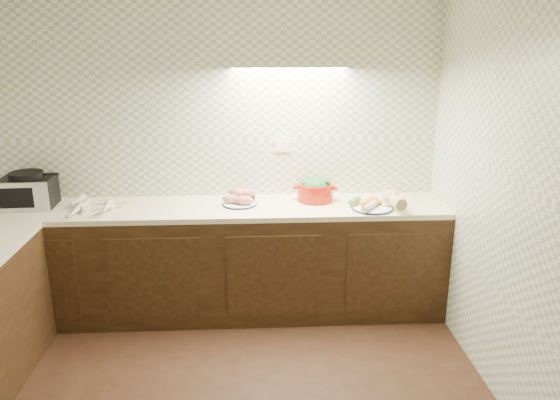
{
  "coord_description": "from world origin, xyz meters",
  "views": [
    {
      "loc": [
        0.3,
        -2.54,
        2.2
      ],
      "look_at": [
        0.5,
        1.25,
        1.02
      ],
      "focal_mm": 35.0,
      "sensor_mm": 36.0,
      "label": 1
    }
  ],
  "objects_px": {
    "parsnip_pile": "(87,205)",
    "onion_bowl": "(246,196)",
    "dutch_oven": "(315,189)",
    "toaster_oven": "(28,191)",
    "veg_plate": "(380,202)",
    "sweet_potato_plate": "(240,199)"
  },
  "relations": [
    {
      "from": "onion_bowl",
      "to": "veg_plate",
      "type": "distance_m",
      "value": 1.06
    },
    {
      "from": "toaster_oven",
      "to": "parsnip_pile",
      "type": "relative_size",
      "value": 0.91
    },
    {
      "from": "toaster_oven",
      "to": "veg_plate",
      "type": "xyz_separation_m",
      "value": [
        2.69,
        -0.18,
        -0.08
      ]
    },
    {
      "from": "parsnip_pile",
      "to": "veg_plate",
      "type": "xyz_separation_m",
      "value": [
        2.23,
        -0.08,
        0.01
      ]
    },
    {
      "from": "parsnip_pile",
      "to": "toaster_oven",
      "type": "bearing_deg",
      "value": 167.88
    },
    {
      "from": "parsnip_pile",
      "to": "sweet_potato_plate",
      "type": "xyz_separation_m",
      "value": [
        1.15,
        0.07,
        0.01
      ]
    },
    {
      "from": "sweet_potato_plate",
      "to": "veg_plate",
      "type": "height_order",
      "value": "veg_plate"
    },
    {
      "from": "veg_plate",
      "to": "toaster_oven",
      "type": "bearing_deg",
      "value": 176.15
    },
    {
      "from": "onion_bowl",
      "to": "toaster_oven",
      "type": "bearing_deg",
      "value": -177.21
    },
    {
      "from": "onion_bowl",
      "to": "veg_plate",
      "type": "bearing_deg",
      "value": -14.35
    },
    {
      "from": "toaster_oven",
      "to": "parsnip_pile",
      "type": "xyz_separation_m",
      "value": [
        0.46,
        -0.1,
        -0.09
      ]
    },
    {
      "from": "toaster_oven",
      "to": "veg_plate",
      "type": "bearing_deg",
      "value": -6.52
    },
    {
      "from": "parsnip_pile",
      "to": "dutch_oven",
      "type": "bearing_deg",
      "value": 4.66
    },
    {
      "from": "sweet_potato_plate",
      "to": "veg_plate",
      "type": "relative_size",
      "value": 0.71
    },
    {
      "from": "sweet_potato_plate",
      "to": "onion_bowl",
      "type": "bearing_deg",
      "value": 66.44
    },
    {
      "from": "toaster_oven",
      "to": "sweet_potato_plate",
      "type": "relative_size",
      "value": 1.43
    },
    {
      "from": "parsnip_pile",
      "to": "dutch_oven",
      "type": "height_order",
      "value": "dutch_oven"
    },
    {
      "from": "parsnip_pile",
      "to": "veg_plate",
      "type": "distance_m",
      "value": 2.23
    },
    {
      "from": "dutch_oven",
      "to": "onion_bowl",
      "type": "bearing_deg",
      "value": -176.4
    },
    {
      "from": "sweet_potato_plate",
      "to": "dutch_oven",
      "type": "bearing_deg",
      "value": 7.04
    },
    {
      "from": "parsnip_pile",
      "to": "onion_bowl",
      "type": "height_order",
      "value": "onion_bowl"
    },
    {
      "from": "toaster_oven",
      "to": "onion_bowl",
      "type": "distance_m",
      "value": 1.67
    }
  ]
}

